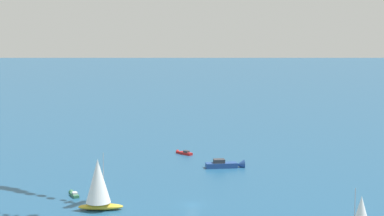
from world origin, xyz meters
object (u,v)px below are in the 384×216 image
(sailboat_near_centre, at_px, (98,184))
(motorboat_offshore, at_px, (74,194))
(motorboat_inshore, at_px, (227,165))
(motorboat_trailing, at_px, (184,153))

(sailboat_near_centre, relative_size, motorboat_offshore, 2.44)
(motorboat_inshore, relative_size, motorboat_trailing, 1.98)
(motorboat_offshore, distance_m, motorboat_trailing, 55.89)
(sailboat_near_centre, bearing_deg, motorboat_inshore, 132.05)
(motorboat_offshore, xyz_separation_m, motorboat_trailing, (-43.37, 35.25, 0.07))
(sailboat_near_centre, relative_size, motorboat_inshore, 1.12)
(sailboat_near_centre, relative_size, motorboat_trailing, 2.21)
(motorboat_offshore, bearing_deg, motorboat_inshore, 116.60)
(motorboat_trailing, bearing_deg, sailboat_near_centre, -28.19)
(motorboat_offshore, bearing_deg, sailboat_near_centre, 21.70)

